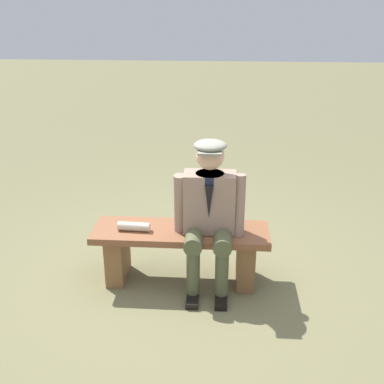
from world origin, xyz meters
The scene contains 4 objects.
ground_plane centered at (0.00, 0.00, 0.00)m, with size 30.00×30.00×0.00m, color #6D6946.
bench centered at (0.00, 0.00, 0.33)m, with size 1.51×0.46×0.50m.
seated_man centered at (-0.24, 0.07, 0.72)m, with size 0.60×0.57×1.30m.
rolled_magazine centered at (0.39, 0.04, 0.53)m, with size 0.08×0.08×0.27m, color beige.
Camera 1 is at (-0.35, 3.64, 2.36)m, focal length 44.92 mm.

